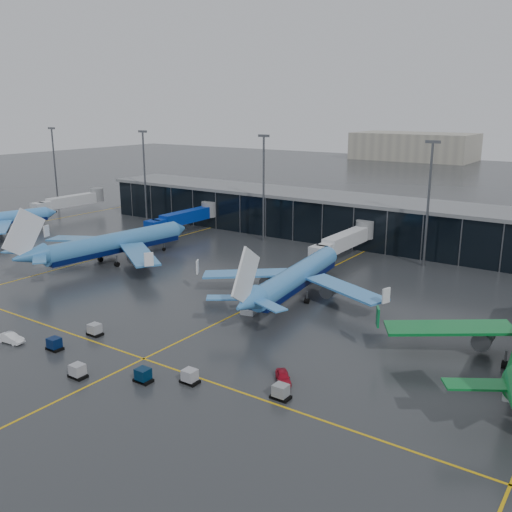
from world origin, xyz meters
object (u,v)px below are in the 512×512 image
Objects in this scene: airliner_arkefly at (115,231)px; service_van_white at (11,338)px; airliner_klm_near at (297,263)px; baggage_carts at (135,363)px; mobile_airstair at (250,308)px; service_van_red at (283,377)px.

airliner_arkefly is 43.13m from service_van_white.
baggage_carts is (-2.49, -35.26, -5.40)m from airliner_klm_near.
mobile_airstair reaches higher than service_van_red.
service_van_red is 0.94× the size of service_van_white.
airliner_klm_near is 9.61× the size of service_van_white.
mobile_airstair is 24.12m from service_van_red.
baggage_carts reaches higher than service_van_red.
service_van_red is at bearing -69.10° from airliner_klm_near.
baggage_carts is 18.74m from service_van_red.
service_van_red is at bearing -17.28° from airliner_arkefly.
baggage_carts is 8.28× the size of service_van_white.
airliner_arkefly is at bearing 115.28° from service_van_red.
airliner_arkefly is 1.26× the size of baggage_carts.
airliner_arkefly is 10.41× the size of service_van_white.
mobile_airstair is at bearing 94.15° from service_van_red.
service_van_white is (20.22, -37.62, -5.99)m from airliner_arkefly.
airliner_klm_near reaches higher than service_van_red.
airliner_klm_near is at bearing -38.20° from service_van_white.
baggage_carts is 8.85× the size of service_van_red.
service_van_white is at bearing -54.91° from airliner_arkefly.
mobile_airstair reaches higher than baggage_carts.
mobile_airstair is at bearing -43.44° from service_van_white.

